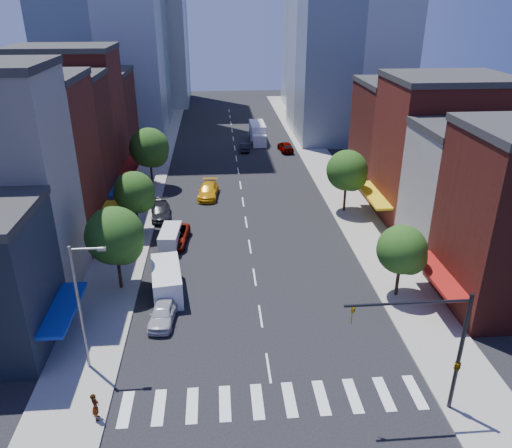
{
  "coord_description": "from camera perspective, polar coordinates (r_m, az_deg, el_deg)",
  "views": [
    {
      "loc": [
        -2.98,
        -26.35,
        22.69
      ],
      "look_at": [
        0.16,
        12.43,
        5.0
      ],
      "focal_mm": 35.0,
      "sensor_mm": 36.0,
      "label": 1
    }
  ],
  "objects": [
    {
      "name": "bldg_left_2",
      "position": [
        52.3,
        -24.71,
        5.87
      ],
      "size": [
        12.0,
        9.0,
        16.0
      ],
      "primitive_type": "cube",
      "color": "maroon",
      "rests_on": "ground"
    },
    {
      "name": "bldg_left_4",
      "position": [
        67.85,
        -20.31,
        10.89
      ],
      "size": [
        12.0,
        9.0,
        17.0
      ],
      "primitive_type": "cube",
      "color": "maroon",
      "rests_on": "ground"
    },
    {
      "name": "tree_left_far",
      "position": [
        65.22,
        -11.96,
        8.37
      ],
      "size": [
        5.0,
        5.0,
        7.75
      ],
      "color": "black",
      "rests_on": "sidewalk_left"
    },
    {
      "name": "crosswalk",
      "position": [
        32.69,
        2.01,
        -19.51
      ],
      "size": [
        19.0,
        3.0,
        0.01
      ],
      "primitive_type": "cube",
      "color": "silver",
      "rests_on": "ground"
    },
    {
      "name": "tree_right_near",
      "position": [
        41.61,
        16.52,
        -3.05
      ],
      "size": [
        4.0,
        4.0,
        6.2
      ],
      "color": "black",
      "rests_on": "sidewalk_right"
    },
    {
      "name": "streetlight",
      "position": [
        33.6,
        -19.33,
        -8.32
      ],
      "size": [
        2.25,
        0.25,
        9.0
      ],
      "color": "slate",
      "rests_on": "sidewalk_left"
    },
    {
      "name": "bldg_left_5",
      "position": [
        77.25,
        -18.37,
        11.13
      ],
      "size": [
        12.0,
        10.0,
        13.0
      ],
      "primitive_type": "cube",
      "color": "#4B1712",
      "rests_on": "ground"
    },
    {
      "name": "cargo_van_near",
      "position": [
        42.29,
        -10.15,
        -6.52
      ],
      "size": [
        3.02,
        5.97,
        2.44
      ],
      "rotation": [
        0.0,
        0.0,
        0.13
      ],
      "color": "silver",
      "rests_on": "ground"
    },
    {
      "name": "ground",
      "position": [
        34.9,
        1.44,
        -16.11
      ],
      "size": [
        220.0,
        220.0,
        0.0
      ],
      "primitive_type": "plane",
      "color": "black",
      "rests_on": "ground"
    },
    {
      "name": "traffic_signal",
      "position": [
        31.43,
        21.34,
        -13.66
      ],
      "size": [
        7.24,
        2.24,
        8.0
      ],
      "color": "black",
      "rests_on": "sidewalk_right"
    },
    {
      "name": "traffic_car_far",
      "position": [
        81.52,
        3.39,
        8.83
      ],
      "size": [
        2.4,
        4.91,
        1.61
      ],
      "primitive_type": "imported",
      "rotation": [
        0.0,
        0.0,
        3.25
      ],
      "color": "#999999",
      "rests_on": "ground"
    },
    {
      "name": "tree_left_mid",
      "position": [
        52.25,
        -13.57,
        3.4
      ],
      "size": [
        4.2,
        4.2,
        6.65
      ],
      "color": "black",
      "rests_on": "sidewalk_left"
    },
    {
      "name": "cargo_van_far",
      "position": [
        50.09,
        -9.78,
        -1.67
      ],
      "size": [
        2.12,
        4.58,
        1.9
      ],
      "rotation": [
        0.0,
        0.0,
        -0.08
      ],
      "color": "silver",
      "rests_on": "ground"
    },
    {
      "name": "traffic_car_oncoming",
      "position": [
        81.68,
        -1.34,
        8.79
      ],
      "size": [
        1.4,
        4.02,
        1.32
      ],
      "primitive_type": "imported",
      "rotation": [
        0.0,
        0.0,
        3.14
      ],
      "color": "black",
      "rests_on": "ground"
    },
    {
      "name": "parked_car_second",
      "position": [
        43.1,
        -10.06,
        -6.45
      ],
      "size": [
        1.89,
        5.06,
        1.65
      ],
      "primitive_type": "imported",
      "rotation": [
        0.0,
        0.0,
        0.03
      ],
      "color": "black",
      "rests_on": "ground"
    },
    {
      "name": "pedestrian_far",
      "position": [
        49.17,
        -14.54,
        -2.5
      ],
      "size": [
        0.93,
        1.05,
        1.81
      ],
      "primitive_type": "imported",
      "rotation": [
        0.0,
        0.0,
        -1.9
      ],
      "color": "#999999",
      "rests_on": "sidewalk_left"
    },
    {
      "name": "parked_car_rear",
      "position": [
        57.1,
        -10.83,
        1.42
      ],
      "size": [
        2.75,
        5.52,
        1.54
      ],
      "primitive_type": "imported",
      "rotation": [
        0.0,
        0.0,
        0.11
      ],
      "color": "black",
      "rests_on": "ground"
    },
    {
      "name": "bldg_right_2",
      "position": [
        57.8,
        20.26,
        7.7
      ],
      "size": [
        12.0,
        10.0,
        15.0
      ],
      "primitive_type": "cube",
      "color": "maroon",
      "rests_on": "ground"
    },
    {
      "name": "taxi",
      "position": [
        62.41,
        -5.48,
        3.81
      ],
      "size": [
        2.84,
        5.81,
        1.63
      ],
      "primitive_type": "imported",
      "rotation": [
        0.0,
        0.0,
        -0.1
      ],
      "color": "#DC9B0B",
      "rests_on": "ground"
    },
    {
      "name": "tree_left_near",
      "position": [
        42.16,
        -15.63,
        -1.53
      ],
      "size": [
        4.8,
        4.8,
        7.3
      ],
      "color": "black",
      "rests_on": "sidewalk_left"
    },
    {
      "name": "bldg_right_1",
      "position": [
        50.63,
        23.99,
        3.02
      ],
      "size": [
        12.0,
        8.0,
        12.0
      ],
      "primitive_type": "cube",
      "color": "beige",
      "rests_on": "ground"
    },
    {
      "name": "bldg_left_3",
      "position": [
        60.16,
        -22.12,
        8.03
      ],
      "size": [
        12.0,
        8.0,
        15.0
      ],
      "primitive_type": "cube",
      "color": "#4B1712",
      "rests_on": "ground"
    },
    {
      "name": "sidewalk_left",
      "position": [
        70.74,
        -12.17,
        5.24
      ],
      "size": [
        5.0,
        120.0,
        0.15
      ],
      "primitive_type": "cube",
      "color": "gray",
      "rests_on": "ground"
    },
    {
      "name": "pedestrian_near",
      "position": [
        32.17,
        -17.88,
        -19.26
      ],
      "size": [
        0.54,
        0.73,
        1.84
      ],
      "primitive_type": "imported",
      "rotation": [
        0.0,
        0.0,
        1.74
      ],
      "color": "#999999",
      "rests_on": "sidewalk_left"
    },
    {
      "name": "parked_car_front",
      "position": [
        39.3,
        -10.59,
        -9.95
      ],
      "size": [
        2.24,
        4.64,
        1.53
      ],
      "primitive_type": "imported",
      "rotation": [
        0.0,
        0.0,
        -0.1
      ],
      "color": "#BCBCC2",
      "rests_on": "ground"
    },
    {
      "name": "tree_right_far",
      "position": [
        57.14,
        10.5,
        5.85
      ],
      "size": [
        4.6,
        4.6,
        7.2
      ],
      "color": "black",
      "rests_on": "sidewalk_right"
    },
    {
      "name": "bldg_right_3",
      "position": [
        66.93,
        16.74,
        9.42
      ],
      "size": [
        12.0,
        10.0,
        13.0
      ],
      "primitive_type": "cube",
      "color": "#4B1712",
      "rests_on": "ground"
    },
    {
      "name": "parked_car_third",
      "position": [
        50.91,
        -9.27,
        -1.41
      ],
      "size": [
        3.09,
        5.75,
        1.53
      ],
      "primitive_type": "imported",
      "rotation": [
        0.0,
        0.0,
        -0.1
      ],
      "color": "#999999",
      "rests_on": "ground"
    },
    {
      "name": "sidewalk_right",
      "position": [
        71.79,
        8.1,
        5.84
      ],
      "size": [
        5.0,
        120.0,
        0.15
      ],
      "primitive_type": "cube",
      "color": "gray",
      "rests_on": "ground"
    },
    {
      "name": "box_truck",
      "position": [
        86.66,
        0.19,
        10.3
      ],
      "size": [
        2.57,
        7.97,
        3.2
      ],
      "rotation": [
        0.0,
        0.0,
        0.01
      ],
      "color": "silver",
      "rests_on": "ground"
    }
  ]
}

